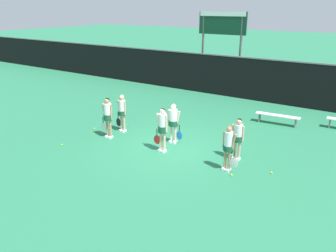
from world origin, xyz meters
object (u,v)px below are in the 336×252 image
Objects in this scene: scoreboard at (222,31)px; tennis_ball_0 at (94,129)px; player_5 at (238,136)px; tennis_ball_2 at (62,145)px; player_3 at (122,110)px; bench_courtside at (278,116)px; tennis_ball_1 at (271,173)px; player_1 at (162,126)px; player_2 at (228,145)px; tennis_ball_4 at (162,133)px; player_4 at (173,120)px; player_0 at (108,114)px; tennis_ball_3 at (231,175)px.

scoreboard is 10.94m from tennis_ball_0.
player_5 is 7.23m from tennis_ball_2.
player_3 is 1.06× the size of player_5.
tennis_ball_0 is at bearing -146.26° from bench_courtside.
tennis_ball_1 is 8.41m from tennis_ball_2.
scoreboard is 2.95× the size of player_3.
player_1 reaches higher than tennis_ball_1.
player_3 reaches higher than player_5.
tennis_ball_0 reaches higher than tennis_ball_2.
player_3 is 25.27× the size of tennis_ball_1.
player_2 is 1.79m from tennis_ball_1.
tennis_ball_1 is 1.03× the size of tennis_ball_2.
tennis_ball_4 is at bearing -138.52° from bench_courtside.
scoreboard is at bearing 98.00° from tennis_ball_4.
scoreboard reaches higher than player_5.
player_4 is 1.04× the size of player_5.
player_5 reaches higher than tennis_ball_1.
player_1 is 1.06× the size of player_4.
tennis_ball_2 is at bearing -83.69° from tennis_ball_0.
tennis_ball_1 is 5.46m from tennis_ball_4.
tennis_ball_2 is (0.23, -2.11, -0.00)m from tennis_ball_0.
player_5 reaches higher than bench_courtside.
tennis_ball_1 is at bearing -56.12° from scoreboard.
tennis_ball_2 is at bearing -136.02° from bench_courtside.
player_0 is 25.34× the size of tennis_ball_3.
player_3 is 7.09m from tennis_ball_1.
player_3 is at bearing -175.60° from player_5.
bench_courtside reaches higher than tennis_ball_1.
player_1 reaches higher than tennis_ball_2.
player_2 reaches higher than tennis_ball_3.
player_4 is 4.47m from tennis_ball_1.
player_0 reaches higher than player_2.
player_3 is 24.54× the size of tennis_ball_0.
player_0 reaches higher than player_3.
bench_courtside is 6.48m from player_1.
tennis_ball_3 reaches higher than tennis_ball_2.
player_4 is (2.25, -9.34, -2.96)m from scoreboard.
player_5 is (2.74, 0.95, -0.10)m from player_1.
tennis_ball_0 is 0.99× the size of tennis_ball_3.
tennis_ball_4 is at bearing 144.58° from player_4.
tennis_ball_2 is (-8.07, -2.37, -0.00)m from tennis_ball_1.
tennis_ball_3 is (0.31, -0.30, -0.93)m from player_2.
player_5 reaches higher than tennis_ball_3.
player_1 is (-2.90, -5.76, 0.66)m from bench_courtside.
scoreboard reaches higher than player_0.
player_4 reaches higher than bench_courtside.
tennis_ball_0 reaches higher than tennis_ball_4.
player_2 is 1.03m from player_5.
player_0 reaches higher than bench_courtside.
tennis_ball_0 is (-1.28, 0.35, -1.05)m from player_0.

